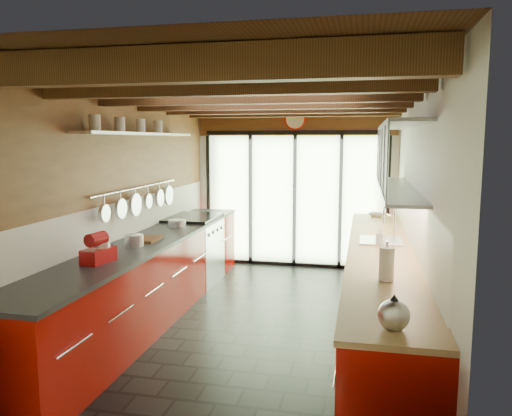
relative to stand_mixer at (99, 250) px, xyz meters
The scene contains 18 objects.
ground 1.99m from the stand_mixer, 41.84° to the left, with size 5.50×5.50×0.00m, color black.
room_shell 1.81m from the stand_mixer, 41.84° to the left, with size 5.50×5.50×5.50m.
ceiling_beams 2.44m from the stand_mixer, 50.04° to the left, with size 3.14×5.06×4.90m.
glass_door 4.08m from the stand_mixer, 71.66° to the left, with size 2.95×0.10×2.90m.
left_counter 1.27m from the stand_mixer, 90.25° to the left, with size 0.68×5.00×0.92m.
range_stove 2.65m from the stand_mixer, 90.11° to the left, with size 0.66×0.90×0.97m.
right_counter 2.84m from the stand_mixer, 24.11° to the left, with size 0.68×5.00×0.92m.
sink_assembly 2.98m from the stand_mixer, 31.01° to the left, with size 0.45×0.52×0.43m.
upper_cabinets_right 3.17m from the stand_mixer, 28.03° to the left, with size 0.34×3.00×3.00m.
left_wall_fixtures 1.60m from the stand_mixer, 98.19° to the left, with size 0.28×2.60×0.96m.
stand_mixer is the anchor object (origin of this frame).
pot_large 0.72m from the stand_mixer, 90.00° to the left, with size 0.19×0.19×0.12m, color silver.
pot_small 1.96m from the stand_mixer, 90.00° to the left, with size 0.23×0.23×0.09m, color silver.
cutting_board 1.03m from the stand_mixer, 90.00° to the left, with size 0.26×0.36×0.03m, color brown.
kettle 2.77m from the stand_mixer, 23.65° to the right, with size 0.20×0.24×0.22m.
paper_towel 2.54m from the stand_mixer, ahead, with size 0.14×0.14×0.32m.
soap_bottle 2.89m from the stand_mixer, 28.34° to the left, with size 0.08×0.08×0.18m, color silver.
bowl 4.23m from the stand_mixer, 53.13° to the left, with size 0.21×0.21×0.05m, color silver.
Camera 1 is at (1.07, -5.18, 2.03)m, focal length 35.00 mm.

